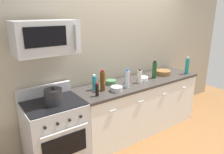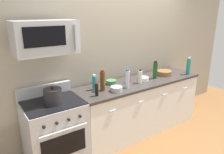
{
  "view_description": "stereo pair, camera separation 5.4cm",
  "coord_description": "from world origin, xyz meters",
  "px_view_note": "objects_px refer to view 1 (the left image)",
  "views": [
    {
      "loc": [
        -2.39,
        -2.51,
        2.06
      ],
      "look_at": [
        -0.62,
        -0.05,
        1.11
      ],
      "focal_mm": 34.33,
      "sensor_mm": 36.0,
      "label": 1
    },
    {
      "loc": [
        -2.34,
        -2.54,
        2.06
      ],
      "look_at": [
        -0.62,
        -0.05,
        1.11
      ],
      "focal_mm": 34.33,
      "sensor_mm": 36.0,
      "label": 2
    }
  ],
  "objects_px": {
    "bottle_wine_green": "(154,70)",
    "bowl_white_ceramic": "(143,78)",
    "bowl_wooden_salad": "(163,72)",
    "microwave": "(45,37)",
    "bottle_soy_sauce_dark": "(97,90)",
    "bottle_dish_soap": "(94,83)",
    "stockpot": "(53,96)",
    "bottle_wine_amber": "(103,81)",
    "range_oven": "(55,133)",
    "bowl_steel_prep": "(117,89)",
    "bottle_sparkling_teal": "(187,66)",
    "bottle_water_clear": "(127,79)",
    "bowl_green_glaze": "(111,82)",
    "bottle_hot_sauce_red": "(128,77)",
    "bottle_vinegar_white": "(140,76)"
  },
  "relations": [
    {
      "from": "range_oven",
      "to": "bottle_sparkling_teal",
      "type": "relative_size",
      "value": 3.33
    },
    {
      "from": "bottle_wine_green",
      "to": "bowl_white_ceramic",
      "type": "xyz_separation_m",
      "value": [
        -0.26,
        0.01,
        -0.11
      ]
    },
    {
      "from": "bottle_soy_sauce_dark",
      "to": "bottle_dish_soap",
      "type": "relative_size",
      "value": 0.83
    },
    {
      "from": "bottle_vinegar_white",
      "to": "bottle_dish_soap",
      "type": "bearing_deg",
      "value": 168.63
    },
    {
      "from": "bottle_wine_amber",
      "to": "bottle_wine_green",
      "type": "relative_size",
      "value": 1.03
    },
    {
      "from": "bottle_wine_amber",
      "to": "bowl_wooden_salad",
      "type": "bearing_deg",
      "value": 1.88
    },
    {
      "from": "microwave",
      "to": "bottle_hot_sauce_red",
      "type": "height_order",
      "value": "microwave"
    },
    {
      "from": "bottle_wine_amber",
      "to": "bottle_dish_soap",
      "type": "distance_m",
      "value": 0.14
    },
    {
      "from": "bottle_vinegar_white",
      "to": "bowl_white_ceramic",
      "type": "relative_size",
      "value": 1.34
    },
    {
      "from": "bottle_wine_green",
      "to": "stockpot",
      "type": "bearing_deg",
      "value": -179.12
    },
    {
      "from": "bottle_wine_amber",
      "to": "bowl_white_ceramic",
      "type": "distance_m",
      "value": 0.83
    },
    {
      "from": "bottle_soy_sauce_dark",
      "to": "bowl_steel_prep",
      "type": "xyz_separation_m",
      "value": [
        0.33,
        -0.01,
        -0.05
      ]
    },
    {
      "from": "bottle_wine_green",
      "to": "bowl_wooden_salad",
      "type": "distance_m",
      "value": 0.31
    },
    {
      "from": "bottle_soy_sauce_dark",
      "to": "bottle_water_clear",
      "type": "relative_size",
      "value": 0.66
    },
    {
      "from": "stockpot",
      "to": "bowl_green_glaze",
      "type": "bearing_deg",
      "value": 11.23
    },
    {
      "from": "bowl_wooden_salad",
      "to": "bottle_sparkling_teal",
      "type": "bearing_deg",
      "value": -29.23
    },
    {
      "from": "bottle_water_clear",
      "to": "bottle_dish_soap",
      "type": "distance_m",
      "value": 0.51
    },
    {
      "from": "bottle_wine_green",
      "to": "bowl_steel_prep",
      "type": "relative_size",
      "value": 1.76
    },
    {
      "from": "bowl_wooden_salad",
      "to": "microwave",
      "type": "bearing_deg",
      "value": 179.48
    },
    {
      "from": "range_oven",
      "to": "bowl_steel_prep",
      "type": "relative_size",
      "value": 6.09
    },
    {
      "from": "bottle_wine_amber",
      "to": "bowl_white_ceramic",
      "type": "height_order",
      "value": "bottle_wine_amber"
    },
    {
      "from": "bottle_sparkling_teal",
      "to": "bowl_wooden_salad",
      "type": "xyz_separation_m",
      "value": [
        -0.4,
        0.22,
        -0.11
      ]
    },
    {
      "from": "bottle_soy_sauce_dark",
      "to": "stockpot",
      "type": "distance_m",
      "value": 0.6
    },
    {
      "from": "bottle_soy_sauce_dark",
      "to": "stockpot",
      "type": "bearing_deg",
      "value": 170.9
    },
    {
      "from": "range_oven",
      "to": "bottle_water_clear",
      "type": "distance_m",
      "value": 1.29
    },
    {
      "from": "bottle_hot_sauce_red",
      "to": "bottle_wine_green",
      "type": "distance_m",
      "value": 0.54
    },
    {
      "from": "bottle_soy_sauce_dark",
      "to": "stockpot",
      "type": "height_order",
      "value": "stockpot"
    },
    {
      "from": "microwave",
      "to": "bowl_green_glaze",
      "type": "bearing_deg",
      "value": 5.95
    },
    {
      "from": "bowl_white_ceramic",
      "to": "bowl_steel_prep",
      "type": "bearing_deg",
      "value": -168.05
    },
    {
      "from": "bottle_sparkling_teal",
      "to": "bowl_white_ceramic",
      "type": "height_order",
      "value": "bottle_sparkling_teal"
    },
    {
      "from": "bottle_vinegar_white",
      "to": "bowl_white_ceramic",
      "type": "xyz_separation_m",
      "value": [
        0.13,
        0.06,
        -0.08
      ]
    },
    {
      "from": "bottle_soy_sauce_dark",
      "to": "bottle_dish_soap",
      "type": "xyz_separation_m",
      "value": [
        0.1,
        0.23,
        0.02
      ]
    },
    {
      "from": "range_oven",
      "to": "bowl_white_ceramic",
      "type": "relative_size",
      "value": 6.31
    },
    {
      "from": "bottle_dish_soap",
      "to": "bowl_white_ceramic",
      "type": "height_order",
      "value": "bottle_dish_soap"
    },
    {
      "from": "range_oven",
      "to": "bowl_white_ceramic",
      "type": "distance_m",
      "value": 1.66
    },
    {
      "from": "bottle_hot_sauce_red",
      "to": "bowl_steel_prep",
      "type": "distance_m",
      "value": 0.45
    },
    {
      "from": "bottle_wine_green",
      "to": "bowl_white_ceramic",
      "type": "height_order",
      "value": "bottle_wine_green"
    },
    {
      "from": "bottle_hot_sauce_red",
      "to": "stockpot",
      "type": "relative_size",
      "value": 0.82
    },
    {
      "from": "bottle_soy_sauce_dark",
      "to": "bowl_white_ceramic",
      "type": "distance_m",
      "value": 1.01
    },
    {
      "from": "bottle_wine_green",
      "to": "bottle_dish_soap",
      "type": "bearing_deg",
      "value": 174.61
    },
    {
      "from": "stockpot",
      "to": "bowl_wooden_salad",
      "type": "bearing_deg",
      "value": 2.12
    },
    {
      "from": "bottle_vinegar_white",
      "to": "bowl_green_glaze",
      "type": "distance_m",
      "value": 0.48
    },
    {
      "from": "bottle_water_clear",
      "to": "bowl_white_ceramic",
      "type": "xyz_separation_m",
      "value": [
        0.44,
        0.12,
        -0.11
      ]
    },
    {
      "from": "range_oven",
      "to": "bottle_sparkling_teal",
      "type": "bearing_deg",
      "value": -4.44
    },
    {
      "from": "bottle_soy_sauce_dark",
      "to": "bottle_water_clear",
      "type": "bearing_deg",
      "value": 1.61
    },
    {
      "from": "bottle_dish_soap",
      "to": "bowl_wooden_salad",
      "type": "height_order",
      "value": "bottle_dish_soap"
    },
    {
      "from": "bottle_sparkling_teal",
      "to": "bottle_wine_amber",
      "type": "bearing_deg",
      "value": 174.26
    },
    {
      "from": "stockpot",
      "to": "bottle_soy_sauce_dark",
      "type": "bearing_deg",
      "value": -9.1
    },
    {
      "from": "microwave",
      "to": "bowl_steel_prep",
      "type": "distance_m",
      "value": 1.23
    },
    {
      "from": "bottle_vinegar_white",
      "to": "bowl_wooden_salad",
      "type": "relative_size",
      "value": 0.82
    }
  ]
}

